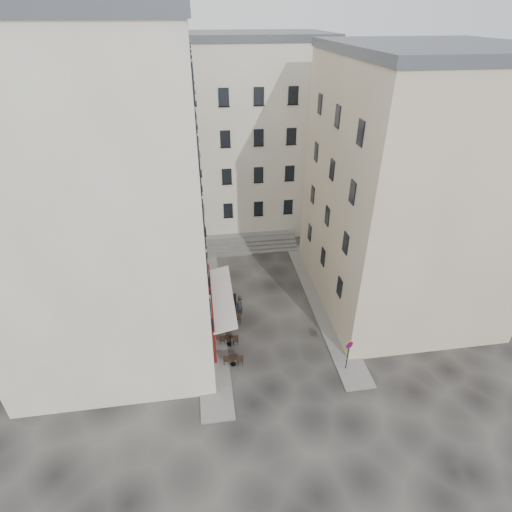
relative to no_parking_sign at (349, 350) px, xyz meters
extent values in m
plane|color=black|center=(-4.08, 4.22, -1.76)|extent=(90.00, 90.00, 0.00)
cube|color=slate|center=(-8.58, 8.22, -1.70)|extent=(2.00, 22.00, 0.12)
cube|color=slate|center=(0.42, 7.22, -1.70)|extent=(2.00, 18.00, 0.12)
cube|color=beige|center=(-14.58, 7.22, 8.24)|extent=(12.00, 16.00, 20.00)
cube|color=#50535B|center=(-14.58, 7.22, 18.54)|extent=(12.20, 16.20, 0.60)
cube|color=tan|center=(6.42, 7.72, 7.24)|extent=(12.00, 14.00, 18.00)
cube|color=#50535B|center=(6.42, 7.72, 16.54)|extent=(12.20, 14.20, 0.60)
cube|color=beige|center=(-5.08, 23.22, 7.24)|extent=(18.00, 10.00, 18.00)
cube|color=#50535B|center=(-5.08, 23.22, 16.54)|extent=(18.20, 10.20, 0.60)
cube|color=#41090C|center=(-8.50, 5.22, -0.01)|extent=(0.25, 7.00, 3.50)
cube|color=black|center=(-8.46, 5.22, -0.36)|extent=(0.06, 3.85, 2.00)
cube|color=silver|center=(-7.68, 5.22, 1.19)|extent=(1.58, 7.30, 0.41)
cube|color=#5B5956|center=(-4.08, 16.12, -1.66)|extent=(9.00, 1.80, 0.20)
cube|color=#5B5956|center=(-4.08, 16.57, -1.46)|extent=(9.00, 1.80, 0.20)
cube|color=#5B5956|center=(-4.08, 17.02, -1.26)|extent=(9.00, 1.80, 0.20)
cube|color=#5B5956|center=(-4.08, 17.47, -1.06)|extent=(9.00, 1.80, 0.20)
cylinder|color=black|center=(-7.33, 3.22, -1.31)|extent=(0.10, 0.10, 0.90)
sphere|color=black|center=(-7.33, 3.22, -0.84)|extent=(0.12, 0.12, 0.12)
cylinder|color=black|center=(-7.33, 6.72, -1.31)|extent=(0.10, 0.10, 0.90)
sphere|color=black|center=(-7.33, 6.72, -0.84)|extent=(0.12, 0.12, 0.12)
cylinder|color=black|center=(-7.33, 10.22, -1.31)|extent=(0.10, 0.10, 0.90)
sphere|color=black|center=(-7.33, 10.22, -0.84)|extent=(0.12, 0.12, 0.12)
cylinder|color=black|center=(0.00, 0.01, -0.54)|extent=(0.06, 0.06, 2.44)
cylinder|color=#BA0F0C|center=(0.00, 0.00, 0.44)|extent=(0.54, 0.20, 0.57)
cylinder|color=navy|center=(0.00, -0.02, 0.44)|extent=(0.40, 0.16, 0.41)
cube|color=#BA0F0C|center=(0.00, -0.05, 0.44)|extent=(0.32, 0.13, 0.33)
cylinder|color=black|center=(-7.29, 1.47, -1.69)|extent=(0.37, 0.37, 0.02)
cylinder|color=black|center=(-7.29, 1.47, -1.35)|extent=(0.05, 0.05, 0.71)
cylinder|color=black|center=(-7.29, 1.47, -1.03)|extent=(0.61, 0.61, 0.04)
cube|color=black|center=(-6.84, 1.47, -1.30)|extent=(0.39, 0.39, 0.91)
cube|color=black|center=(-7.75, 1.57, -1.30)|extent=(0.39, 0.39, 0.91)
cylinder|color=black|center=(-7.41, 3.40, -1.69)|extent=(0.37, 0.37, 0.02)
cylinder|color=black|center=(-7.41, 3.40, -1.35)|extent=(0.05, 0.05, 0.72)
cylinder|color=black|center=(-7.41, 3.40, -1.02)|extent=(0.61, 0.61, 0.04)
cube|color=black|center=(-6.95, 3.40, -1.30)|extent=(0.39, 0.39, 0.92)
cube|color=black|center=(-7.88, 3.50, -1.30)|extent=(0.39, 0.39, 0.92)
cylinder|color=black|center=(-7.02, 5.62, -1.68)|extent=(0.39, 0.39, 0.02)
cylinder|color=black|center=(-7.02, 5.62, -1.33)|extent=(0.05, 0.05, 0.75)
cylinder|color=black|center=(-7.02, 5.62, -0.99)|extent=(0.65, 0.65, 0.04)
cube|color=black|center=(-6.54, 5.62, -1.28)|extent=(0.41, 0.41, 0.97)
cube|color=black|center=(-7.51, 5.73, -1.28)|extent=(0.41, 0.41, 0.97)
cylinder|color=black|center=(-7.12, 7.48, -1.69)|extent=(0.36, 0.36, 0.02)
cylinder|color=black|center=(-7.12, 7.48, -1.36)|extent=(0.05, 0.05, 0.70)
cylinder|color=black|center=(-7.12, 7.48, -1.04)|extent=(0.60, 0.60, 0.04)
cube|color=black|center=(-6.67, 7.48, -1.31)|extent=(0.38, 0.38, 0.90)
cube|color=black|center=(-7.58, 7.58, -1.31)|extent=(0.38, 0.38, 0.90)
cylinder|color=black|center=(-7.11, 8.16, -1.68)|extent=(0.39, 0.39, 0.02)
cylinder|color=black|center=(-7.11, 8.16, -1.32)|extent=(0.05, 0.05, 0.76)
cylinder|color=black|center=(-7.11, 8.16, -0.98)|extent=(0.65, 0.65, 0.04)
cube|color=black|center=(-6.62, 8.16, -1.27)|extent=(0.41, 0.41, 0.98)
cube|color=black|center=(-7.60, 8.27, -1.27)|extent=(0.41, 0.41, 0.98)
imported|color=black|center=(-6.32, 6.56, -0.83)|extent=(0.80, 0.78, 1.85)
camera|label=1|loc=(-8.54, -17.44, 18.50)|focal=28.00mm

